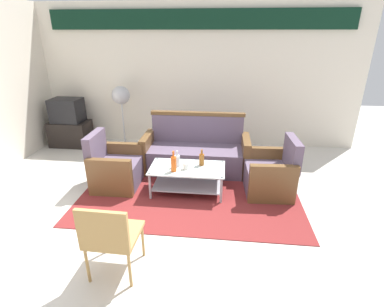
{
  "coord_description": "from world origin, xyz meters",
  "views": [
    {
      "loc": [
        0.55,
        -3.0,
        2.26
      ],
      "look_at": [
        0.14,
        0.81,
        0.65
      ],
      "focal_mm": 27.26,
      "sensor_mm": 36.0,
      "label": 1
    }
  ],
  "objects": [
    {
      "name": "couch",
      "position": [
        0.11,
        1.65,
        0.32
      ],
      "size": [
        1.8,
        0.75,
        0.96
      ],
      "rotation": [
        0.0,
        0.0,
        3.15
      ],
      "color": "#5B4C60",
      "rests_on": "rug"
    },
    {
      "name": "ground_plane",
      "position": [
        0.0,
        0.0,
        0.0
      ],
      "size": [
        14.0,
        14.0,
        0.0
      ],
      "primitive_type": "plane",
      "color": "beige"
    },
    {
      "name": "bottle_orange",
      "position": [
        -0.11,
        0.7,
        0.53
      ],
      "size": [
        0.08,
        0.08,
        0.31
      ],
      "color": "#D85919",
      "rests_on": "coffee_table"
    },
    {
      "name": "coffee_table",
      "position": [
        0.06,
        0.84,
        0.27
      ],
      "size": [
        1.1,
        0.6,
        0.4
      ],
      "color": "silver",
      "rests_on": "rug"
    },
    {
      "name": "wall_back",
      "position": [
        0.0,
        3.05,
        1.48
      ],
      "size": [
        6.52,
        0.19,
        2.8
      ],
      "color": "silver",
      "rests_on": "ground"
    },
    {
      "name": "armchair_left",
      "position": [
        -1.08,
        0.93,
        0.29
      ],
      "size": [
        0.71,
        0.77,
        0.85
      ],
      "rotation": [
        0.0,
        0.0,
        -1.56
      ],
      "color": "#5B4C60",
      "rests_on": "rug"
    },
    {
      "name": "rug",
      "position": [
        0.11,
        0.91,
        0.01
      ],
      "size": [
        3.21,
        2.26,
        0.01
      ],
      "primitive_type": "cube",
      "color": "maroon",
      "rests_on": "ground"
    },
    {
      "name": "television",
      "position": [
        -2.64,
        2.55,
        0.76
      ],
      "size": [
        0.61,
        0.46,
        0.48
      ],
      "rotation": [
        0.0,
        0.0,
        3.12
      ],
      "color": "black",
      "rests_on": "tv_stand"
    },
    {
      "name": "cup",
      "position": [
        0.05,
        0.79,
        0.46
      ],
      "size": [
        0.08,
        0.08,
        0.1
      ],
      "primitive_type": "cylinder",
      "color": "silver",
      "rests_on": "coffee_table"
    },
    {
      "name": "pedestal_fan",
      "position": [
        -1.48,
        2.6,
        1.01
      ],
      "size": [
        0.36,
        0.36,
        1.27
      ],
      "color": "#2D2D33",
      "rests_on": "ground"
    },
    {
      "name": "wicker_chair",
      "position": [
        -0.46,
        -0.86,
        0.49
      ],
      "size": [
        0.49,
        0.49,
        0.84
      ],
      "rotation": [
        0.0,
        0.0,
        -0.03
      ],
      "color": "#AD844C",
      "rests_on": "ground"
    },
    {
      "name": "armchair_right",
      "position": [
        1.3,
        0.99,
        0.29
      ],
      "size": [
        0.73,
        0.79,
        0.85
      ],
      "rotation": [
        0.0,
        0.0,
        1.62
      ],
      "color": "#5B4C60",
      "rests_on": "rug"
    },
    {
      "name": "bottle_clear",
      "position": [
        -0.09,
        0.86,
        0.5
      ],
      "size": [
        0.08,
        0.08,
        0.25
      ],
      "color": "silver",
      "rests_on": "coffee_table"
    },
    {
      "name": "bottle_brown",
      "position": [
        0.27,
        0.95,
        0.5
      ],
      "size": [
        0.08,
        0.08,
        0.25
      ],
      "color": "brown",
      "rests_on": "coffee_table"
    },
    {
      "name": "tv_stand",
      "position": [
        -2.64,
        2.55,
        0.26
      ],
      "size": [
        0.8,
        0.5,
        0.52
      ],
      "primitive_type": "cube",
      "color": "black",
      "rests_on": "ground"
    }
  ]
}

